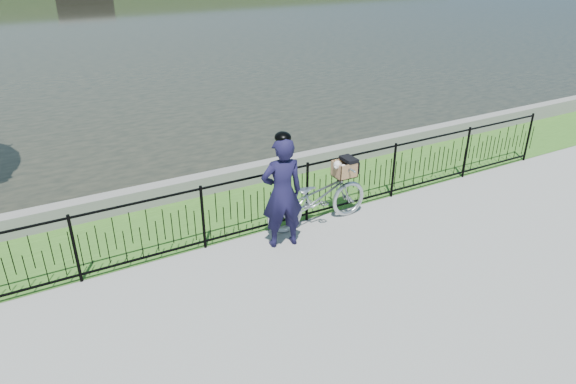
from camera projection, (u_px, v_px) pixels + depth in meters
ground at (304, 279)px, 7.87m from camera, size 120.00×120.00×0.00m
grass_strip at (236, 210)px, 9.91m from camera, size 60.00×2.00×0.01m
water at (50, 21)px, 33.83m from camera, size 120.00×120.00×0.00m
quay_wall at (216, 181)px, 10.62m from camera, size 60.00×0.30×0.40m
fence at (258, 204)px, 8.88m from camera, size 14.00×0.06×1.15m
bicycle_rig at (318, 196)px, 9.22m from camera, size 2.04×0.71×1.19m
cyclist at (282, 192)px, 8.37m from camera, size 0.77×0.57×2.00m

